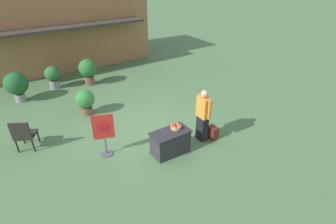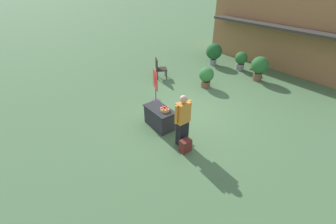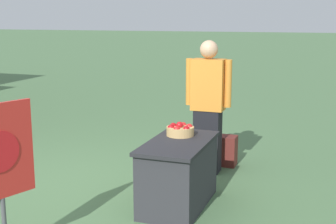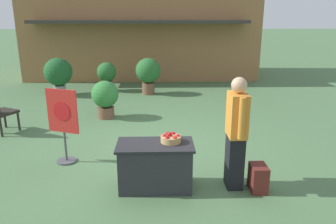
{
  "view_description": "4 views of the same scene",
  "coord_description": "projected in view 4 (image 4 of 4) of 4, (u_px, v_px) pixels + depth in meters",
  "views": [
    {
      "loc": [
        -3.55,
        -6.63,
        5.04
      ],
      "look_at": [
        0.34,
        -0.81,
        1.03
      ],
      "focal_mm": 28.0,
      "sensor_mm": 36.0,
      "label": 1
    },
    {
      "loc": [
        5.51,
        -5.18,
        4.72
      ],
      "look_at": [
        0.53,
        -1.39,
        0.84
      ],
      "focal_mm": 24.0,
      "sensor_mm": 36.0,
      "label": 2
    },
    {
      "loc": [
        -4.58,
        -2.91,
        2.04
      ],
      "look_at": [
        0.21,
        -1.21,
        1.01
      ],
      "focal_mm": 50.0,
      "sensor_mm": 36.0,
      "label": 3
    },
    {
      "loc": [
        0.1,
        -6.02,
        2.61
      ],
      "look_at": [
        0.25,
        -0.65,
        1.02
      ],
      "focal_mm": 35.0,
      "sensor_mm": 36.0,
      "label": 4
    }
  ],
  "objects": [
    {
      "name": "ground_plane",
      "position": [
        154.0,
        152.0,
        6.51
      ],
      "size": [
        120.0,
        120.0,
        0.0
      ],
      "primitive_type": "plane",
      "color": "#4C7047"
    },
    {
      "name": "storefront_building",
      "position": [
        142.0,
        31.0,
        14.44
      ],
      "size": [
        9.55,
        4.56,
        3.83
      ],
      "color": "#9E6B42",
      "rests_on": "ground_plane"
    },
    {
      "name": "display_table",
      "position": [
        155.0,
        166.0,
        5.07
      ],
      "size": [
        1.17,
        0.62,
        0.73
      ],
      "color": "#2D2D33",
      "rests_on": "ground_plane"
    },
    {
      "name": "apple_basket",
      "position": [
        171.0,
        138.0,
        5.02
      ],
      "size": [
        0.31,
        0.31,
        0.16
      ],
      "color": "tan",
      "rests_on": "display_table"
    },
    {
      "name": "person_visitor",
      "position": [
        236.0,
        133.0,
        4.96
      ],
      "size": [
        0.26,
        0.61,
        1.75
      ],
      "rotation": [
        0.0,
        0.0,
        -3.14
      ],
      "color": "black",
      "rests_on": "ground_plane"
    },
    {
      "name": "backpack",
      "position": [
        258.0,
        178.0,
        5.02
      ],
      "size": [
        0.24,
        0.34,
        0.42
      ],
      "color": "maroon",
      "rests_on": "ground_plane"
    },
    {
      "name": "poster_board",
      "position": [
        63.0,
        123.0,
        5.85
      ],
      "size": [
        0.59,
        0.36,
        1.37
      ],
      "rotation": [
        0.0,
        0.0,
        -1.93
      ],
      "color": "#4C4C51",
      "rests_on": "ground_plane"
    },
    {
      "name": "potted_plant_near_right",
      "position": [
        58.0,
        73.0,
        10.89
      ],
      "size": [
        0.93,
        0.93,
        1.26
      ],
      "color": "gray",
      "rests_on": "ground_plane"
    },
    {
      "name": "potted_plant_far_left",
      "position": [
        105.0,
        97.0,
        8.51
      ],
      "size": [
        0.7,
        0.7,
        0.99
      ],
      "color": "brown",
      "rests_on": "ground_plane"
    },
    {
      "name": "potted_plant_far_right",
      "position": [
        148.0,
        72.0,
        11.06
      ],
      "size": [
        0.84,
        0.84,
        1.23
      ],
      "color": "brown",
      "rests_on": "ground_plane"
    },
    {
      "name": "potted_plant_near_left",
      "position": [
        107.0,
        75.0,
        11.54
      ],
      "size": [
        0.68,
        0.68,
        1.02
      ],
      "color": "gray",
      "rests_on": "ground_plane"
    }
  ]
}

